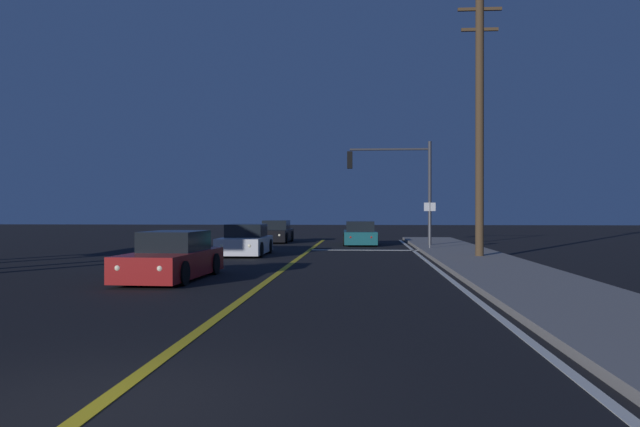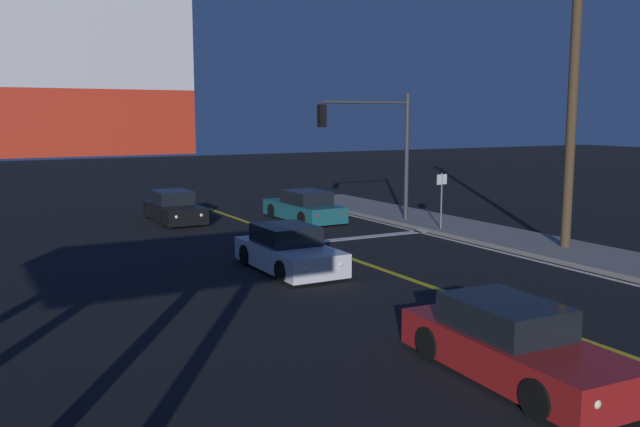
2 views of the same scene
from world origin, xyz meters
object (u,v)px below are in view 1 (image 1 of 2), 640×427
Objects in this scene: utility_pole_right at (480,123)px; car_mid_block_teal at (360,235)px; car_far_approaching_red at (172,258)px; car_distant_tail_white at (246,242)px; street_sign_corner at (430,218)px; traffic_signal_near_right at (399,176)px; car_following_oncoming_black at (276,233)px.

car_mid_block_teal is at bearing 114.68° from utility_pole_right.
car_far_approaching_red and car_distant_tail_white have the same top height.
street_sign_corner reaches higher than car_mid_block_teal.
traffic_signal_near_right is at bearing -139.65° from car_distant_tail_white.
car_following_oncoming_black is 1.04× the size of car_distant_tail_white.
car_distant_tail_white is 0.76× the size of traffic_signal_near_right.
utility_pole_right reaches higher than street_sign_corner.
car_mid_block_teal is at bearing 154.14° from car_following_oncoming_black.
street_sign_corner reaches higher than car_far_approaching_red.
traffic_signal_near_right is at bearing 115.13° from street_sign_corner.
traffic_signal_near_right reaches higher than car_far_approaching_red.
car_far_approaching_red is 17.37m from traffic_signal_near_right.
car_far_approaching_red and car_following_oncoming_black have the same top height.
utility_pole_right is at bearing 109.16° from traffic_signal_near_right.
utility_pole_right is (9.92, 7.67, 4.81)m from car_far_approaching_red.
utility_pole_right is 6.44m from street_sign_corner.
traffic_signal_near_right is 8.43m from utility_pole_right.
car_far_approaching_red is 9.53m from car_distant_tail_white.
utility_pole_right is at bearing 168.92° from car_distant_tail_white.
traffic_signal_near_right is at bearing -112.54° from car_far_approaching_red.
traffic_signal_near_right reaches higher than car_following_oncoming_black.
traffic_signal_near_right is (7.19, -5.08, 3.15)m from car_following_oncoming_black.
car_following_oncoming_black is at bearing -35.23° from traffic_signal_near_right.
car_following_oncoming_black is (0.01, 20.56, -0.00)m from car_far_approaching_red.
traffic_signal_near_right reaches higher than street_sign_corner.
car_mid_block_teal is at bearing -51.18° from traffic_signal_near_right.
car_far_approaching_red is 15.31m from street_sign_corner.
car_following_oncoming_black is 9.35m from traffic_signal_near_right.
traffic_signal_near_right is 2.35× the size of street_sign_corner.
car_far_approaching_red is 1.07× the size of car_following_oncoming_black.
utility_pole_right is (9.90, -12.89, 4.81)m from car_following_oncoming_black.
street_sign_corner is at bearing 137.58° from car_following_oncoming_black.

